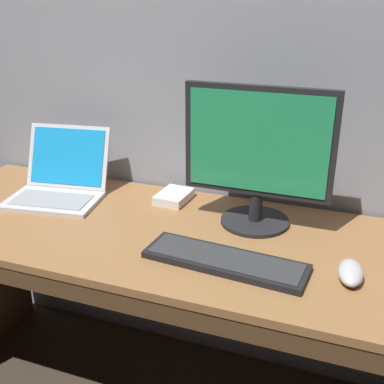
% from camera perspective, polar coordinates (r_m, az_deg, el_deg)
% --- Properties ---
extents(desk, '(1.69, 0.64, 0.71)m').
position_cam_1_polar(desk, '(1.60, -3.78, -11.36)').
color(desk, olive).
rests_on(desk, ground).
extents(laptop_silver, '(0.35, 0.34, 0.23)m').
position_cam_1_polar(laptop_silver, '(1.77, -15.43, 1.11)').
color(laptop_silver, silver).
rests_on(laptop_silver, desk).
extents(external_monitor, '(0.45, 0.22, 0.44)m').
position_cam_1_polar(external_monitor, '(1.45, 7.78, 4.39)').
color(external_monitor, black).
rests_on(external_monitor, desk).
extents(wired_keyboard, '(0.45, 0.17, 0.02)m').
position_cam_1_polar(wired_keyboard, '(1.31, 3.92, -8.10)').
color(wired_keyboard, black).
rests_on(wired_keyboard, desk).
extents(computer_mouse, '(0.07, 0.13, 0.04)m').
position_cam_1_polar(computer_mouse, '(1.31, 18.24, -9.02)').
color(computer_mouse, '#B7B7BC').
rests_on(computer_mouse, desk).
extents(external_drive_box, '(0.11, 0.14, 0.03)m').
position_cam_1_polar(external_drive_box, '(1.69, -2.14, -0.54)').
color(external_drive_box, silver).
rests_on(external_drive_box, desk).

